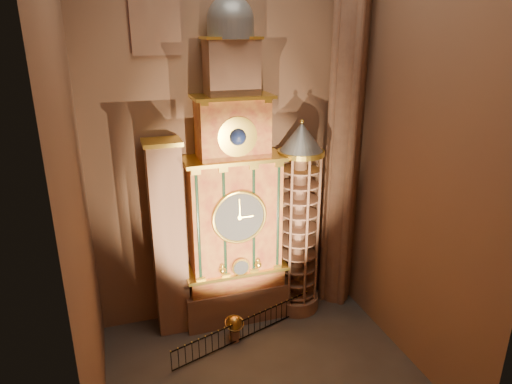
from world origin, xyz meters
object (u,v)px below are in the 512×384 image
object	(u,v)px
portrait_tower	(169,239)
iron_railing	(246,328)
celestial_globe	(234,326)
stair_turret	(299,222)
astronomical_clock	(234,203)

from	to	relation	value
portrait_tower	iron_railing	size ratio (longest dim) A/B	1.28
portrait_tower	celestial_globe	distance (m)	5.51
portrait_tower	iron_railing	world-z (taller)	portrait_tower
celestial_globe	portrait_tower	bearing A→B (deg)	142.74
stair_turret	portrait_tower	bearing A→B (deg)	177.67
stair_turret	astronomical_clock	bearing A→B (deg)	175.70
stair_turret	celestial_globe	xyz separation A→B (m)	(-4.15, -1.81, -4.41)
celestial_globe	iron_railing	world-z (taller)	celestial_globe
portrait_tower	celestial_globe	xyz separation A→B (m)	(2.75, -2.09, -4.30)
stair_turret	iron_railing	distance (m)	6.16
astronomical_clock	portrait_tower	xyz separation A→B (m)	(-3.40, 0.02, -1.53)
portrait_tower	celestial_globe	world-z (taller)	portrait_tower
astronomical_clock	celestial_globe	bearing A→B (deg)	-107.39
astronomical_clock	portrait_tower	size ratio (longest dim) A/B	1.64
iron_railing	astronomical_clock	bearing A→B (deg)	88.26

